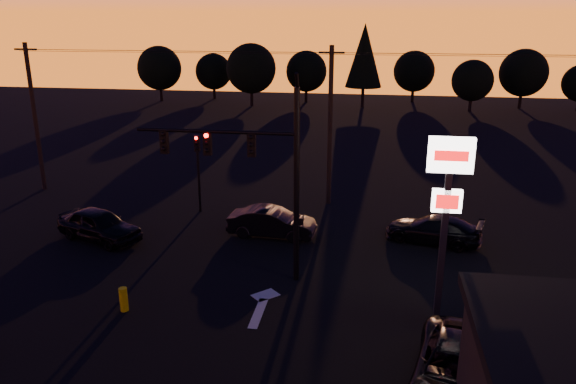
% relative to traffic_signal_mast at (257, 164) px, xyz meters
% --- Properties ---
extents(ground, '(120.00, 120.00, 0.00)m').
position_rel_traffic_signal_mast_xyz_m(ground, '(0.10, -3.99, -4.94)').
color(ground, black).
rests_on(ground, ground).
extents(lane_arrow, '(1.20, 3.10, 0.01)m').
position_rel_traffic_signal_mast_xyz_m(lane_arrow, '(0.60, -2.33, -4.93)').
color(lane_arrow, beige).
rests_on(lane_arrow, ground).
extents(traffic_signal_mast, '(6.79, 0.52, 8.58)m').
position_rel_traffic_signal_mast_xyz_m(traffic_signal_mast, '(0.00, 0.00, 0.00)').
color(traffic_signal_mast, black).
rests_on(traffic_signal_mast, ground).
extents(secondary_signal, '(0.30, 0.31, 4.35)m').
position_rel_traffic_signal_mast_xyz_m(secondary_signal, '(-4.90, 7.49, -2.07)').
color(secondary_signal, black).
rests_on(secondary_signal, ground).
extents(pylon_sign, '(1.50, 0.28, 6.80)m').
position_rel_traffic_signal_mast_xyz_m(pylon_sign, '(7.10, -2.49, -0.02)').
color(pylon_sign, black).
rests_on(pylon_sign, ground).
extents(utility_pole_0, '(1.40, 0.26, 9.00)m').
position_rel_traffic_signal_mast_xyz_m(utility_pole_0, '(-15.90, 10.01, -0.34)').
color(utility_pole_0, black).
rests_on(utility_pole_0, ground).
extents(utility_pole_1, '(1.40, 0.26, 9.00)m').
position_rel_traffic_signal_mast_xyz_m(utility_pole_1, '(2.10, 10.01, -0.34)').
color(utility_pole_1, black).
rests_on(utility_pole_1, ground).
extents(power_wires, '(36.00, 1.22, 0.07)m').
position_rel_traffic_signal_mast_xyz_m(power_wires, '(2.10, 10.01, 3.63)').
color(power_wires, black).
rests_on(power_wires, ground).
extents(bollard, '(0.31, 0.31, 0.93)m').
position_rel_traffic_signal_mast_xyz_m(bollard, '(-4.42, -3.56, -4.47)').
color(bollard, '#C5C503').
rests_on(bollard, ground).
extents(tree_0, '(5.36, 5.36, 6.74)m').
position_rel_traffic_signal_mast_xyz_m(tree_0, '(-21.90, 46.01, -0.88)').
color(tree_0, black).
rests_on(tree_0, ground).
extents(tree_1, '(4.54, 4.54, 5.71)m').
position_rel_traffic_signal_mast_xyz_m(tree_1, '(-15.90, 49.01, -1.50)').
color(tree_1, black).
rests_on(tree_1, ground).
extents(tree_2, '(5.77, 5.78, 7.26)m').
position_rel_traffic_signal_mast_xyz_m(tree_2, '(-9.90, 44.01, -0.57)').
color(tree_2, black).
rests_on(tree_2, ground).
extents(tree_3, '(4.95, 4.95, 6.22)m').
position_rel_traffic_signal_mast_xyz_m(tree_3, '(-3.90, 48.01, -1.19)').
color(tree_3, black).
rests_on(tree_3, ground).
extents(tree_4, '(4.18, 4.18, 9.50)m').
position_rel_traffic_signal_mast_xyz_m(tree_4, '(3.10, 45.01, 0.99)').
color(tree_4, black).
rests_on(tree_4, ground).
extents(tree_5, '(4.95, 4.95, 6.22)m').
position_rel_traffic_signal_mast_xyz_m(tree_5, '(9.10, 50.01, -1.19)').
color(tree_5, black).
rests_on(tree_5, ground).
extents(tree_6, '(4.54, 4.54, 5.71)m').
position_rel_traffic_signal_mast_xyz_m(tree_6, '(15.10, 44.01, -1.50)').
color(tree_6, black).
rests_on(tree_6, ground).
extents(tree_7, '(5.36, 5.36, 6.74)m').
position_rel_traffic_signal_mast_xyz_m(tree_7, '(21.10, 47.01, -0.88)').
color(tree_7, black).
rests_on(tree_7, ground).
extents(car_left, '(4.87, 3.35, 1.54)m').
position_rel_traffic_signal_mast_xyz_m(car_left, '(-8.54, 2.79, -4.17)').
color(car_left, black).
rests_on(car_left, ground).
extents(car_mid, '(4.44, 1.81, 1.43)m').
position_rel_traffic_signal_mast_xyz_m(car_mid, '(-0.26, 4.55, -4.22)').
color(car_mid, black).
rests_on(car_mid, ground).
extents(car_right, '(4.90, 3.01, 1.33)m').
position_rel_traffic_signal_mast_xyz_m(car_right, '(7.62, 4.95, -4.27)').
color(car_right, black).
rests_on(car_right, ground).
extents(suv_parked, '(3.63, 5.89, 1.52)m').
position_rel_traffic_signal_mast_xyz_m(suv_parked, '(7.26, -6.66, -4.18)').
color(suv_parked, black).
rests_on(suv_parked, ground).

